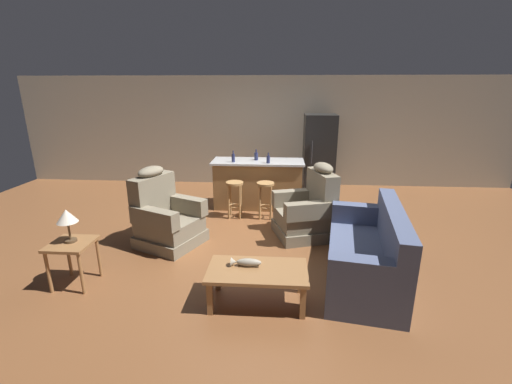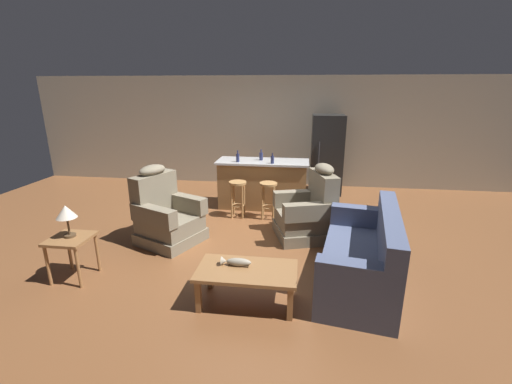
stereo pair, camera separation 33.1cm
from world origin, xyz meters
TOP-DOWN VIEW (x-y plane):
  - ground_plane at (0.00, 0.00)m, footprint 12.00×12.00m
  - back_wall at (0.00, 3.12)m, footprint 12.00×0.05m
  - coffee_table at (0.21, -1.91)m, footprint 1.10×0.60m
  - fish_figurine at (0.07, -1.85)m, footprint 0.34×0.10m
  - couch at (1.56, -1.31)m, footprint 1.14×2.01m
  - recliner_near_lamp at (-1.30, -0.46)m, footprint 1.11×1.11m
  - recliner_near_island at (0.90, -0.00)m, footprint 1.05×1.05m
  - end_table at (-2.04, -1.69)m, footprint 0.48×0.48m
  - table_lamp at (-2.05, -1.66)m, footprint 0.24×0.24m
  - kitchen_island at (0.00, 1.35)m, footprint 1.80×0.70m
  - bar_stool_left at (-0.39, 0.72)m, footprint 0.32×0.32m
  - bar_stool_right at (0.18, 0.72)m, footprint 0.32×0.32m
  - refrigerator at (1.31, 2.55)m, footprint 0.70×0.69m
  - bottle_tall_green at (-0.47, 1.18)m, footprint 0.06×0.06m
  - bottle_short_amber at (0.21, 1.13)m, footprint 0.07×0.07m
  - bottle_wine_dark at (-0.04, 1.40)m, footprint 0.07×0.07m

SIDE VIEW (x-z plane):
  - ground_plane at x=0.00m, z-range 0.00..0.00m
  - couch at x=1.56m, z-range -0.13..0.81m
  - coffee_table at x=0.21m, z-range 0.15..0.57m
  - recliner_near_lamp at x=-1.30m, z-range -0.18..1.02m
  - recliner_near_island at x=0.90m, z-range -0.18..1.02m
  - end_table at x=-2.04m, z-range 0.18..0.74m
  - fish_figurine at x=0.07m, z-range 0.41..0.51m
  - bar_stool_left at x=-0.39m, z-range 0.13..0.81m
  - bar_stool_right at x=0.18m, z-range 0.13..0.81m
  - kitchen_island at x=0.00m, z-range 0.00..0.95m
  - table_lamp at x=-2.05m, z-range 0.66..1.07m
  - refrigerator at x=1.31m, z-range 0.00..1.76m
  - bottle_short_amber at x=0.21m, z-range 0.93..1.13m
  - bottle_wine_dark at x=-0.04m, z-range 0.92..1.14m
  - bottle_tall_green at x=-0.47m, z-range 0.92..1.15m
  - back_wall at x=0.00m, z-range 0.00..2.60m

